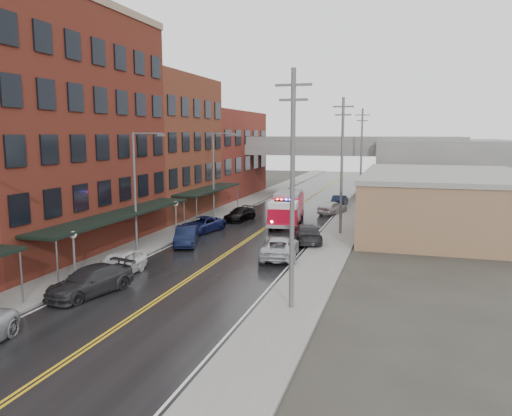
# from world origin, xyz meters

# --- Properties ---
(road) EXTENTS (11.00, 160.00, 0.02)m
(road) POSITION_xyz_m (0.00, 30.00, 0.01)
(road) COLOR black
(road) RESTS_ON ground
(sidewalk_left) EXTENTS (3.00, 160.00, 0.15)m
(sidewalk_left) POSITION_xyz_m (-7.30, 30.00, 0.07)
(sidewalk_left) COLOR slate
(sidewalk_left) RESTS_ON ground
(sidewalk_right) EXTENTS (3.00, 160.00, 0.15)m
(sidewalk_right) POSITION_xyz_m (7.30, 30.00, 0.07)
(sidewalk_right) COLOR slate
(sidewalk_right) RESTS_ON ground
(curb_left) EXTENTS (0.30, 160.00, 0.15)m
(curb_left) POSITION_xyz_m (-5.65, 30.00, 0.07)
(curb_left) COLOR gray
(curb_left) RESTS_ON ground
(curb_right) EXTENTS (0.30, 160.00, 0.15)m
(curb_right) POSITION_xyz_m (5.65, 30.00, 0.07)
(curb_right) COLOR gray
(curb_right) RESTS_ON ground
(brick_building_b) EXTENTS (9.00, 20.00, 18.00)m
(brick_building_b) POSITION_xyz_m (-13.30, 23.00, 9.00)
(brick_building_b) COLOR #5E2219
(brick_building_b) RESTS_ON ground
(brick_building_c) EXTENTS (9.00, 15.00, 15.00)m
(brick_building_c) POSITION_xyz_m (-13.30, 40.50, 7.50)
(brick_building_c) COLOR brown
(brick_building_c) RESTS_ON ground
(brick_building_far) EXTENTS (9.00, 20.00, 12.00)m
(brick_building_far) POSITION_xyz_m (-13.30, 58.00, 6.00)
(brick_building_far) COLOR maroon
(brick_building_far) RESTS_ON ground
(tan_building) EXTENTS (14.00, 22.00, 5.00)m
(tan_building) POSITION_xyz_m (16.00, 40.00, 2.50)
(tan_building) COLOR #8F6D4D
(tan_building) RESTS_ON ground
(right_far_block) EXTENTS (18.00, 30.00, 8.00)m
(right_far_block) POSITION_xyz_m (18.00, 70.00, 4.00)
(right_far_block) COLOR slate
(right_far_block) RESTS_ON ground
(awning_1) EXTENTS (2.60, 18.00, 3.09)m
(awning_1) POSITION_xyz_m (-7.49, 23.00, 2.99)
(awning_1) COLOR black
(awning_1) RESTS_ON ground
(awning_2) EXTENTS (2.60, 13.00, 3.09)m
(awning_2) POSITION_xyz_m (-7.49, 40.50, 2.99)
(awning_2) COLOR black
(awning_2) RESTS_ON ground
(globe_lamp_1) EXTENTS (0.44, 0.44, 3.12)m
(globe_lamp_1) POSITION_xyz_m (-6.40, 16.00, 2.31)
(globe_lamp_1) COLOR #59595B
(globe_lamp_1) RESTS_ON ground
(globe_lamp_2) EXTENTS (0.44, 0.44, 3.12)m
(globe_lamp_2) POSITION_xyz_m (-6.40, 30.00, 2.31)
(globe_lamp_2) COLOR #59595B
(globe_lamp_2) RESTS_ON ground
(street_lamp_1) EXTENTS (2.64, 0.22, 9.00)m
(street_lamp_1) POSITION_xyz_m (-6.55, 24.00, 5.19)
(street_lamp_1) COLOR #59595B
(street_lamp_1) RESTS_ON ground
(street_lamp_2) EXTENTS (2.64, 0.22, 9.00)m
(street_lamp_2) POSITION_xyz_m (-6.55, 40.00, 5.19)
(street_lamp_2) COLOR #59595B
(street_lamp_2) RESTS_ON ground
(utility_pole_0) EXTENTS (1.80, 0.24, 12.00)m
(utility_pole_0) POSITION_xyz_m (7.20, 15.00, 6.31)
(utility_pole_0) COLOR #59595B
(utility_pole_0) RESTS_ON ground
(utility_pole_1) EXTENTS (1.80, 0.24, 12.00)m
(utility_pole_1) POSITION_xyz_m (7.20, 35.00, 6.31)
(utility_pole_1) COLOR #59595B
(utility_pole_1) RESTS_ON ground
(utility_pole_2) EXTENTS (1.80, 0.24, 12.00)m
(utility_pole_2) POSITION_xyz_m (7.20, 55.00, 6.31)
(utility_pole_2) COLOR #59595B
(utility_pole_2) RESTS_ON ground
(overpass) EXTENTS (40.00, 10.00, 7.50)m
(overpass) POSITION_xyz_m (0.00, 62.00, 5.99)
(overpass) COLOR slate
(overpass) RESTS_ON ground
(fire_truck) EXTENTS (4.25, 8.81, 3.12)m
(fire_truck) POSITION_xyz_m (1.53, 38.39, 1.69)
(fire_truck) COLOR #B00820
(fire_truck) RESTS_ON ground
(parked_car_left_3) EXTENTS (3.43, 5.70, 1.54)m
(parked_car_left_3) POSITION_xyz_m (-4.07, 14.18, 0.77)
(parked_car_left_3) COLOR #29292B
(parked_car_left_3) RESTS_ON ground
(parked_car_left_4) EXTENTS (2.06, 4.80, 1.61)m
(parked_car_left_4) POSITION_xyz_m (-4.49, 17.78, 0.81)
(parked_car_left_4) COLOR silver
(parked_car_left_4) RESTS_ON ground
(parked_car_left_5) EXTENTS (3.01, 4.89, 1.52)m
(parked_car_left_5) POSITION_xyz_m (-4.12, 27.08, 0.76)
(parked_car_left_5) COLOR black
(parked_car_left_5) RESTS_ON ground
(parked_car_left_6) EXTENTS (3.39, 5.41, 1.39)m
(parked_car_left_6) POSITION_xyz_m (-5.00, 32.46, 0.70)
(parked_car_left_6) COLOR #131948
(parked_car_left_6) RESTS_ON ground
(parked_car_left_7) EXTENTS (2.65, 4.92, 1.35)m
(parked_car_left_7) POSITION_xyz_m (-3.60, 39.20, 0.68)
(parked_car_left_7) COLOR black
(parked_car_left_7) RESTS_ON ground
(parked_car_right_0) EXTENTS (3.38, 5.88, 1.54)m
(parked_car_right_0) POSITION_xyz_m (4.06, 25.23, 0.77)
(parked_car_right_0) COLOR #B0B4B9
(parked_car_right_0) RESTS_ON ground
(parked_car_right_1) EXTENTS (3.63, 5.87, 1.59)m
(parked_car_right_1) POSITION_xyz_m (4.97, 30.81, 0.79)
(parked_car_right_1) COLOR black
(parked_car_right_1) RESTS_ON ground
(parked_car_right_2) EXTENTS (3.22, 4.82, 1.52)m
(parked_car_right_2) POSITION_xyz_m (4.93, 46.20, 0.76)
(parked_car_right_2) COLOR silver
(parked_car_right_2) RESTS_ON ground
(parked_car_right_3) EXTENTS (1.61, 4.46, 1.46)m
(parked_car_right_3) POSITION_xyz_m (5.00, 52.20, 0.73)
(parked_car_right_3) COLOR black
(parked_car_right_3) RESTS_ON ground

